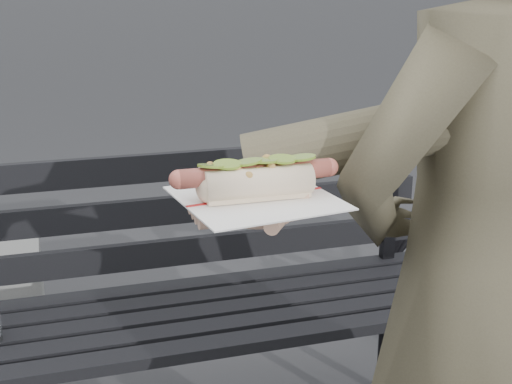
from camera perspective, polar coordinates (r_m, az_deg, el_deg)
park_bench at (r=2.00m, az=-5.85°, el=-7.48°), size 1.50×0.44×0.88m
person at (r=1.28m, az=16.88°, el=-8.20°), size 0.69×0.56×1.65m
held_hotdog at (r=1.04m, az=9.48°, el=3.78°), size 0.64×0.32×0.20m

